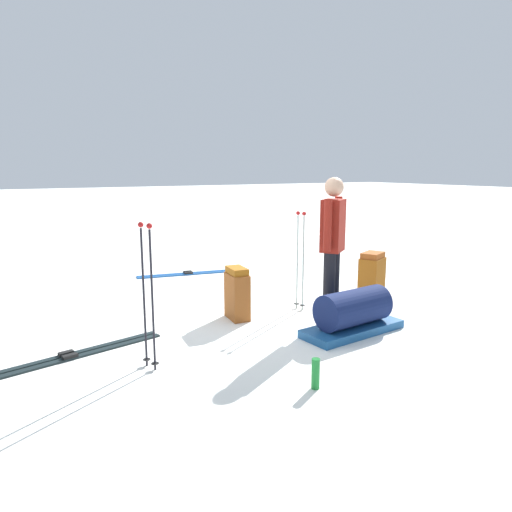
{
  "coord_description": "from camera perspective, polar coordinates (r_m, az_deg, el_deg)",
  "views": [
    {
      "loc": [
        -5.11,
        2.97,
        1.81
      ],
      "look_at": [
        0.0,
        0.0,
        0.7
      ],
      "focal_mm": 33.22,
      "sensor_mm": 36.0,
      "label": 1
    }
  ],
  "objects": [
    {
      "name": "ground_plane",
      "position": [
        6.18,
        0.0,
        -6.39
      ],
      "size": [
        80.0,
        80.0,
        0.0
      ],
      "primitive_type": "plane",
      "color": "white"
    },
    {
      "name": "skier_standing",
      "position": [
        5.55,
        9.2,
        1.64
      ],
      "size": [
        0.38,
        0.48,
        1.7
      ],
      "color": "black",
      "rests_on": "ground_plane"
    },
    {
      "name": "ski_pair_near",
      "position": [
        5.0,
        -21.68,
        -11.21
      ],
      "size": [
        0.57,
        1.92,
        0.05
      ],
      "color": "black",
      "rests_on": "ground_plane"
    },
    {
      "name": "ski_pair_far",
      "position": [
        8.22,
        -8.19,
        -2.11
      ],
      "size": [
        0.49,
        1.72,
        0.05
      ],
      "color": "#1D57A2",
      "rests_on": "ground_plane"
    },
    {
      "name": "backpack_large_dark",
      "position": [
        6.83,
        13.78,
        -2.3
      ],
      "size": [
        0.39,
        0.45,
        0.65
      ],
      "color": "#8A4A12",
      "rests_on": "ground_plane"
    },
    {
      "name": "backpack_bright",
      "position": [
        5.72,
        -2.29,
        -4.57
      ],
      "size": [
        0.39,
        0.25,
        0.64
      ],
      "color": "brown",
      "rests_on": "ground_plane"
    },
    {
      "name": "ski_poles_planted_near",
      "position": [
        6.04,
        5.36,
        0.06
      ],
      "size": [
        0.16,
        0.1,
        1.27
      ],
      "color": "#AAC0B8",
      "rests_on": "ground_plane"
    },
    {
      "name": "ski_poles_planted_far",
      "position": [
        4.33,
        -12.92,
        -3.92
      ],
      "size": [
        0.2,
        0.11,
        1.34
      ],
      "color": "black",
      "rests_on": "ground_plane"
    },
    {
      "name": "gear_sled",
      "position": [
        5.36,
        11.61,
        -6.77
      ],
      "size": [
        0.56,
        1.25,
        0.49
      ],
      "color": "navy",
      "rests_on": "ground_plane"
    },
    {
      "name": "thermos_bottle",
      "position": [
        4.06,
        7.19,
        -13.88
      ],
      "size": [
        0.07,
        0.07,
        0.26
      ],
      "primitive_type": "cylinder",
      "color": "#17762B",
      "rests_on": "ground_plane"
    }
  ]
}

